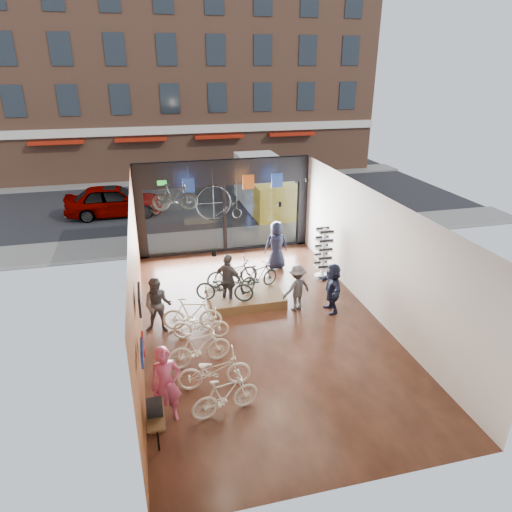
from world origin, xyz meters
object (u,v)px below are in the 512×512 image
object	(u,v)px
customer_3	(297,288)
sunglasses_rack	(323,253)
box_truck	(267,187)
penny_farthing	(221,204)
customer_1	(158,305)
floor_bike_2	(214,370)
customer_2	(229,281)
floor_bike_5	(192,314)
display_bike_left	(225,287)
street_car	(114,200)
hung_bike	(175,197)
display_bike_mid	(259,277)
floor_bike_1	(225,396)
customer_5	(332,288)
customer_0	(166,385)
display_platform	(245,296)
floor_bike_4	(201,325)
customer_4	(276,245)
floor_bike_3	(199,348)
display_bike_right	(232,272)

from	to	relation	value
customer_3	sunglasses_rack	bearing A→B (deg)	-148.64
box_truck	penny_farthing	distance (m)	7.58
customer_1	floor_bike_2	bearing A→B (deg)	-54.39
floor_bike_2	customer_2	world-z (taller)	customer_2
floor_bike_5	display_bike_left	size ratio (longest dim) A/B	0.95
street_car	penny_farthing	distance (m)	8.85
hung_bike	box_truck	bearing A→B (deg)	-33.31
display_bike_mid	penny_farthing	xyz separation A→B (m)	(-0.73, 2.81, 1.74)
floor_bike_1	floor_bike_2	distance (m)	0.98
customer_1	customer_5	world-z (taller)	customer_1
floor_bike_2	floor_bike_1	bearing A→B (deg)	-172.58
street_car	box_truck	size ratio (longest dim) A/B	0.73
customer_1	penny_farthing	size ratio (longest dim) A/B	1.03
customer_3	street_car	bearing A→B (deg)	-81.44
customer_3	hung_bike	world-z (taller)	hung_bike
box_truck	display_bike_left	bearing A→B (deg)	-112.34
customer_0	customer_3	world-z (taller)	customer_0
street_car	customer_0	size ratio (longest dim) A/B	2.61
display_platform	customer_5	distance (m)	2.90
floor_bike_4	customer_0	distance (m)	3.28
street_car	floor_bike_1	distance (m)	15.81
display_platform	display_bike_left	size ratio (longest dim) A/B	1.31
customer_1	sunglasses_rack	size ratio (longest dim) A/B	0.89
street_car	display_bike_left	xyz separation A→B (m)	(3.72, -10.90, -0.03)
customer_4	floor_bike_5	bearing A→B (deg)	45.73
customer_2	customer_3	bearing A→B (deg)	-156.76
box_truck	customer_0	size ratio (longest dim) A/B	3.58
street_car	sunglasses_rack	bearing A→B (deg)	-141.36
display_bike_mid	floor_bike_3	bearing A→B (deg)	118.27
sunglasses_rack	floor_bike_3	bearing A→B (deg)	-153.29
floor_bike_5	customer_3	bearing A→B (deg)	-69.49
display_bike_mid	floor_bike_2	bearing A→B (deg)	127.56
box_truck	floor_bike_5	size ratio (longest dim) A/B	3.76
display_bike_left	customer_5	xyz separation A→B (m)	(3.22, -0.93, 0.03)
box_truck	floor_bike_3	distance (m)	13.69
customer_2	hung_bike	size ratio (longest dim) A/B	1.12
customer_0	display_bike_right	bearing A→B (deg)	58.53
customer_0	customer_3	size ratio (longest dim) A/B	1.19
floor_bike_1	customer_1	bearing A→B (deg)	6.27
display_bike_left	display_bike_right	size ratio (longest dim) A/B	1.02
floor_bike_1	display_bike_left	distance (m)	4.73
street_car	customer_2	xyz separation A→B (m)	(3.89, -10.70, 0.07)
penny_farthing	display_platform	bearing A→B (deg)	-85.57
display_platform	customer_2	xyz separation A→B (m)	(-0.58, -0.22, 0.74)
customer_3	floor_bike_1	bearing A→B (deg)	34.68
floor_bike_5	sunglasses_rack	xyz separation A→B (m)	(5.01, 2.41, 0.43)
display_bike_mid	customer_4	bearing A→B (deg)	-54.25
sunglasses_rack	floor_bike_4	bearing A→B (deg)	-161.77
display_bike_mid	customer_4	distance (m)	2.50
customer_2	floor_bike_2	bearing A→B (deg)	118.63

